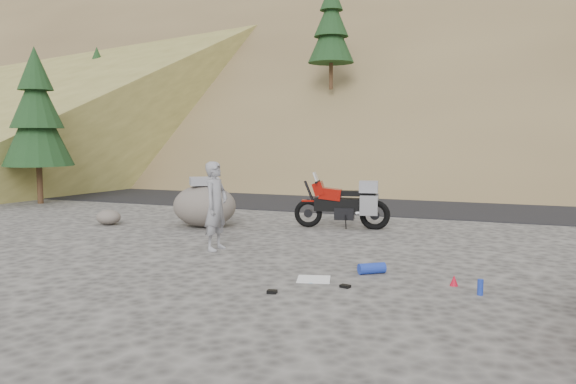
# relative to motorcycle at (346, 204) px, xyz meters

# --- Properties ---
(ground) EXTENTS (140.00, 140.00, 0.00)m
(ground) POSITION_rel_motorcycle_xyz_m (0.41, -3.27, -0.58)
(ground) COLOR #403E3B
(ground) RESTS_ON ground
(road) EXTENTS (120.00, 7.00, 0.05)m
(road) POSITION_rel_motorcycle_xyz_m (0.41, 5.73, -0.58)
(road) COLOR black
(road) RESTS_ON ground
(hillside) EXTENTS (120.00, 73.00, 46.72)m
(hillside) POSITION_rel_motorcycle_xyz_m (0.36, 37.61, 10.49)
(hillside) COLOR brown
(hillside) RESTS_ON ground
(conifer_verge) EXTENTS (2.20, 2.20, 5.04)m
(conifer_verge) POSITION_rel_motorcycle_xyz_m (-10.59, 1.23, 2.31)
(conifer_verge) COLOR #3D2A16
(conifer_verge) RESTS_ON ground
(motorcycle) EXTENTS (2.28, 0.89, 1.36)m
(motorcycle) POSITION_rel_motorcycle_xyz_m (0.00, 0.00, 0.00)
(motorcycle) COLOR black
(motorcycle) RESTS_ON ground
(man) EXTENTS (0.44, 0.65, 1.71)m
(man) POSITION_rel_motorcycle_xyz_m (-1.69, -3.33, -0.58)
(man) COLOR gray
(man) RESTS_ON ground
(boulder) EXTENTS (1.96, 1.84, 1.20)m
(boulder) POSITION_rel_motorcycle_xyz_m (-3.28, -0.97, -0.06)
(boulder) COLOR #534D47
(boulder) RESTS_ON ground
(small_rock) EXTENTS (0.62, 0.56, 0.37)m
(small_rock) POSITION_rel_motorcycle_xyz_m (-5.67, -1.55, -0.40)
(small_rock) COLOR #534D47
(small_rock) RESTS_ON ground
(gear_white_cloth) EXTENTS (0.60, 0.56, 0.02)m
(gear_white_cloth) POSITION_rel_motorcycle_xyz_m (0.79, -4.82, -0.57)
(gear_white_cloth) COLOR white
(gear_white_cloth) RESTS_ON ground
(gear_blue_mat) EXTENTS (0.46, 0.40, 0.18)m
(gear_blue_mat) POSITION_rel_motorcycle_xyz_m (1.54, -4.13, -0.49)
(gear_blue_mat) COLOR #1B35A6
(gear_blue_mat) RESTS_ON ground
(gear_bottle) EXTENTS (0.09, 0.09, 0.22)m
(gear_bottle) POSITION_rel_motorcycle_xyz_m (3.21, -4.79, -0.47)
(gear_bottle) COLOR #1B35A6
(gear_bottle) RESTS_ON ground
(gear_funnel) EXTENTS (0.13, 0.13, 0.16)m
(gear_funnel) POSITION_rel_motorcycle_xyz_m (2.83, -4.41, -0.50)
(gear_funnel) COLOR red
(gear_funnel) RESTS_ON ground
(gear_glove_a) EXTENTS (0.17, 0.14, 0.04)m
(gear_glove_a) POSITION_rel_motorcycle_xyz_m (1.36, -5.08, -0.56)
(gear_glove_a) COLOR black
(gear_glove_a) RESTS_ON ground
(gear_glove_b) EXTENTS (0.15, 0.12, 0.05)m
(gear_glove_b) POSITION_rel_motorcycle_xyz_m (0.47, -5.74, -0.56)
(gear_glove_b) COLOR black
(gear_glove_b) RESTS_ON ground
(gear_blue_cloth) EXTENTS (0.37, 0.32, 0.01)m
(gear_blue_cloth) POSITION_rel_motorcycle_xyz_m (0.90, -4.89, -0.58)
(gear_blue_cloth) COLOR #89BAD5
(gear_blue_cloth) RESTS_ON ground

